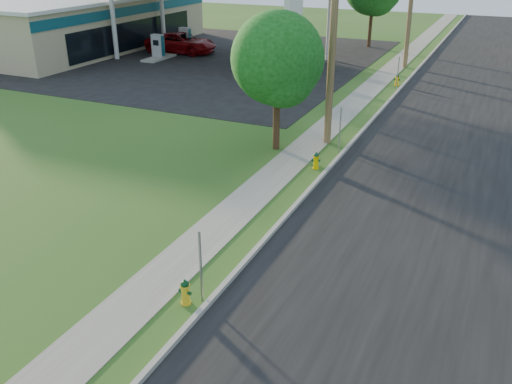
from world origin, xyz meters
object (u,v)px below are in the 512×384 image
(price_pylon, at_px, (294,2))
(fuel_pump_se, at_px, (285,50))
(utility_pole_mid, at_px, (333,30))
(fuel_pump_nw, at_px, (158,50))
(tree_verge, at_px, (279,63))
(hydrant_far, at_px, (397,80))
(car_silver, at_px, (265,56))
(fuel_pump_ne, at_px, (264,59))
(fuel_pump_sw, at_px, (185,42))
(hydrant_near, at_px, (185,292))
(car_red, at_px, (181,43))
(hydrant_mid, at_px, (316,161))

(price_pylon, bearing_deg, fuel_pump_se, 113.50)
(utility_pole_mid, xyz_separation_m, fuel_pump_nw, (-17.90, 13.00, -4.23))
(tree_verge, height_order, hydrant_far, tree_verge)
(utility_pole_mid, distance_m, car_silver, 17.47)
(fuel_pump_ne, height_order, fuel_pump_sw, same)
(utility_pole_mid, height_order, fuel_pump_ne, utility_pole_mid)
(fuel_pump_se, bearing_deg, fuel_pump_sw, 180.00)
(price_pylon, relative_size, hydrant_near, 9.58)
(fuel_pump_ne, height_order, car_red, fuel_pump_ne)
(price_pylon, bearing_deg, tree_verge, -73.17)
(hydrant_far, bearing_deg, price_pylon, -124.48)
(fuel_pump_nw, xyz_separation_m, car_silver, (8.52, 1.13, 0.04))
(fuel_pump_ne, relative_size, tree_verge, 0.54)
(fuel_pump_ne, bearing_deg, fuel_pump_sw, 156.04)
(tree_verge, bearing_deg, price_pylon, 106.83)
(fuel_pump_se, height_order, hydrant_mid, fuel_pump_se)
(utility_pole_mid, bearing_deg, tree_verge, -133.59)
(price_pylon, bearing_deg, car_silver, 122.42)
(price_pylon, bearing_deg, hydrant_mid, -62.80)
(fuel_pump_se, xyz_separation_m, hydrant_far, (9.58, -4.83, -0.35))
(car_red, distance_m, car_silver, 8.54)
(fuel_pump_sw, height_order, hydrant_near, fuel_pump_sw)
(fuel_pump_nw, bearing_deg, fuel_pump_sw, 90.00)
(hydrant_near, bearing_deg, car_silver, 110.03)
(hydrant_mid, distance_m, hydrant_far, 15.36)
(fuel_pump_ne, bearing_deg, car_red, 161.08)
(hydrant_near, distance_m, car_red, 34.37)
(tree_verge, relative_size, hydrant_near, 8.24)
(utility_pole_mid, relative_size, tree_verge, 1.66)
(fuel_pump_nw, distance_m, car_silver, 8.59)
(fuel_pump_ne, relative_size, fuel_pump_se, 1.00)
(tree_verge, height_order, hydrant_mid, tree_verge)
(tree_verge, bearing_deg, fuel_pump_se, 110.98)
(tree_verge, relative_size, hydrant_far, 7.79)
(fuel_pump_sw, bearing_deg, car_red, -79.17)
(utility_pole_mid, relative_size, hydrant_near, 13.70)
(utility_pole_mid, xyz_separation_m, hydrant_far, (0.68, 12.17, -4.58))
(fuel_pump_sw, bearing_deg, car_silver, -18.60)
(utility_pole_mid, height_order, fuel_pump_sw, utility_pole_mid)
(tree_verge, distance_m, car_red, 24.13)
(utility_pole_mid, relative_size, price_pylon, 1.43)
(price_pylon, bearing_deg, utility_pole_mid, -54.66)
(fuel_pump_sw, xyz_separation_m, tree_verge, (16.20, -18.78, 3.07))
(utility_pole_mid, distance_m, hydrant_near, 13.89)
(fuel_pump_se, relative_size, hydrant_far, 4.23)
(fuel_pump_se, xyz_separation_m, car_red, (-8.81, -0.98, 0.09))
(fuel_pump_ne, bearing_deg, fuel_pump_nw, 180.00)
(fuel_pump_ne, xyz_separation_m, car_silver, (-0.48, 1.13, 0.04))
(fuel_pump_nw, xyz_separation_m, fuel_pump_ne, (9.00, 0.00, 0.00))
(fuel_pump_ne, xyz_separation_m, fuel_pump_sw, (-9.00, 4.00, 0.00))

